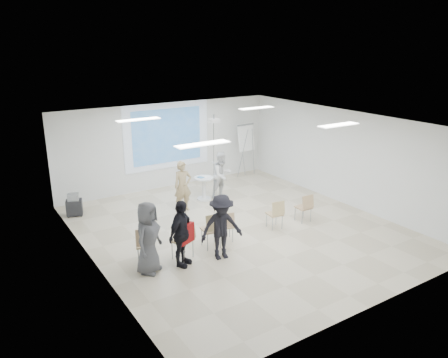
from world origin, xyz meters
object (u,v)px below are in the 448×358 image
pedestal_table (204,187)px  chair_far_left (145,242)px  player_right (222,172)px  chair_right_inner (276,212)px  audience_left (181,229)px  flipchart_easel (246,138)px  player_left (183,183)px  chair_center (226,224)px  chair_left_mid (185,238)px  chair_left_inner (212,227)px  chair_right_far (305,206)px  audience_mid (221,223)px  av_cart (74,205)px  audience_outer (148,234)px  laptop (211,228)px

pedestal_table → chair_far_left: chair_far_left is taller
player_right → chair_right_inner: size_ratio=2.07×
audience_left → flipchart_easel: 7.40m
player_left → chair_center: bearing=-86.7°
chair_center → flipchart_easel: bearing=68.4°
chair_left_mid → chair_left_inner: size_ratio=0.99×
chair_right_far → chair_far_left: bearing=-179.9°
audience_mid → flipchart_easel: 6.87m
chair_right_inner → chair_far_left: bearing=-174.2°
player_left → player_right: 1.68m
flipchart_easel → chair_right_far: bearing=-109.3°
av_cart → chair_center: bearing=-36.0°
chair_right_far → av_cart: (-5.47, 4.10, -0.18)m
audience_mid → chair_right_far: bearing=20.6°
chair_far_left → flipchart_easel: 7.63m
player_right → chair_right_inner: bearing=-102.0°
pedestal_table → audience_mid: size_ratio=0.44×
audience_outer → av_cart: size_ratio=2.76×
chair_left_inner → chair_center: bearing=21.1°
chair_right_far → audience_left: audience_left is taller
pedestal_table → laptop: 3.47m
pedestal_table → audience_left: (-2.66, -3.56, 0.48)m
laptop → av_cart: bearing=-52.6°
chair_center → av_cart: 4.89m
pedestal_table → chair_far_left: (-3.34, -3.04, 0.11)m
pedestal_table → chair_right_inner: (0.50, -3.11, 0.06)m
flipchart_easel → player_left: bearing=-157.1°
audience_left → chair_far_left: bearing=110.1°
chair_left_inner → player_right: bearing=60.6°
pedestal_table → player_left: bearing=-155.1°
player_right → chair_left_mid: bearing=-143.4°
pedestal_table → chair_right_far: size_ratio=0.95×
chair_left_inner → audience_mid: audience_mid is taller
av_cart → audience_left: bearing=-55.5°
chair_right_far → audience_mid: (-3.20, -0.56, 0.41)m
player_left → laptop: size_ratio=5.06×
chair_far_left → flipchart_easel: flipchart_easel is taller
chair_left_mid → av_cart: bearing=85.6°
audience_outer → chair_far_left: bearing=39.4°
pedestal_table → chair_left_mid: 4.14m
chair_far_left → flipchart_easel: bearing=56.3°
chair_far_left → av_cart: bearing=118.5°
chair_far_left → audience_mid: 1.83m
chair_right_inner → audience_mid: bearing=-156.9°
av_cart → chair_right_far: bearing=-18.5°
pedestal_table → laptop: bearing=-117.3°
chair_right_inner → av_cart: chair_right_inner is taller
audience_mid → chair_left_inner: bearing=91.5°
player_right → audience_mid: 4.30m
chair_left_mid → chair_center: chair_left_mid is taller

